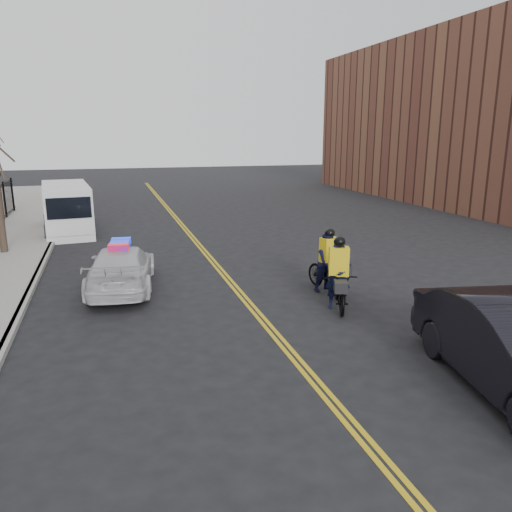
{
  "coord_description": "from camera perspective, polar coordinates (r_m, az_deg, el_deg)",
  "views": [
    {
      "loc": [
        -3.57,
        -10.93,
        4.65
      ],
      "look_at": [
        0.29,
        2.07,
        1.3
      ],
      "focal_mm": 35.0,
      "sensor_mm": 36.0,
      "label": 1
    }
  ],
  "objects": [
    {
      "name": "police_cruiser",
      "position": [
        15.7,
        -15.13,
        -1.29
      ],
      "size": [
        2.4,
        4.77,
        1.49
      ],
      "rotation": [
        0.0,
        0.0,
        3.02
      ],
      "color": "silver",
      "rests_on": "ground"
    },
    {
      "name": "center_line_left",
      "position": [
        19.8,
        -5.92,
        0.24
      ],
      "size": [
        0.1,
        60.0,
        0.01
      ],
      "primitive_type": "cube",
      "color": "gold",
      "rests_on": "ground"
    },
    {
      "name": "cargo_van",
      "position": [
        25.32,
        -20.78,
        4.98
      ],
      "size": [
        2.57,
        5.68,
        2.3
      ],
      "rotation": [
        0.0,
        0.0,
        0.11
      ],
      "color": "white",
      "rests_on": "ground"
    },
    {
      "name": "curb",
      "position": [
        19.63,
        -23.16,
        -0.74
      ],
      "size": [
        0.2,
        60.0,
        0.15
      ],
      "primitive_type": "cube",
      "color": "gray",
      "rests_on": "ground"
    },
    {
      "name": "center_line_right",
      "position": [
        19.83,
        -5.47,
        0.27
      ],
      "size": [
        0.1,
        60.0,
        0.01
      ],
      "primitive_type": "cube",
      "color": "gold",
      "rests_on": "ground"
    },
    {
      "name": "ground",
      "position": [
        12.41,
        1.45,
        -8.14
      ],
      "size": [
        120.0,
        120.0,
        0.0
      ],
      "primitive_type": "plane",
      "color": "black",
      "rests_on": "ground"
    },
    {
      "name": "cyclist_far",
      "position": [
        15.1,
        8.32,
        -1.21
      ],
      "size": [
        0.99,
        1.98,
        1.93
      ],
      "rotation": [
        0.0,
        0.0,
        0.24
      ],
      "color": "black",
      "rests_on": "ground"
    },
    {
      "name": "building_across",
      "position": [
        38.62,
        25.71,
        13.82
      ],
      "size": [
        12.0,
        30.0,
        11.0
      ],
      "primitive_type": "cube",
      "color": "brown",
      "rests_on": "ground"
    },
    {
      "name": "cyclist_near",
      "position": [
        13.66,
        9.34,
        -3.15
      ],
      "size": [
        1.36,
        2.16,
        2.0
      ],
      "rotation": [
        0.0,
        0.0,
        -0.35
      ],
      "color": "black",
      "rests_on": "ground"
    }
  ]
}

